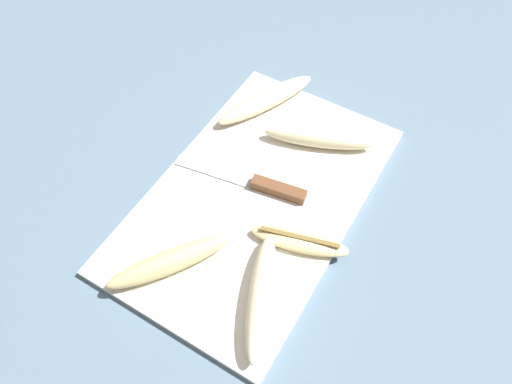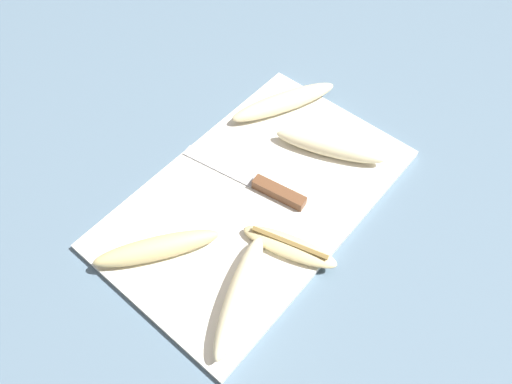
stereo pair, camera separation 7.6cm
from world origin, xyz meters
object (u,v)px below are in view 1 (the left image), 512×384
banana_mellow_near (299,241)px  banana_pale_long (319,138)px  banana_bright_far (261,296)px  banana_cream_curved (266,100)px  knife (264,185)px  banana_spotted_left (169,262)px

banana_mellow_near → banana_pale_long: bearing=18.7°
banana_bright_far → banana_cream_curved: size_ratio=0.93×
banana_bright_far → banana_cream_curved: (0.34, 0.19, -0.00)m
knife → banana_bright_far: banana_bright_far is taller
banana_pale_long → banana_cream_curved: (0.03, 0.13, -0.00)m
banana_spotted_left → banana_cream_curved: size_ratio=0.86×
banana_cream_curved → banana_mellow_near: bearing=-139.9°
banana_pale_long → banana_spotted_left: bearing=166.2°
banana_spotted_left → banana_pale_long: size_ratio=0.93×
banana_bright_far → banana_mellow_near: (0.11, -0.00, -0.01)m
knife → banana_spotted_left: 0.20m
banana_bright_far → knife: bearing=29.1°
banana_pale_long → banana_cream_curved: 0.13m
banana_pale_long → banana_cream_curved: size_ratio=0.93×
banana_spotted_left → banana_cream_curved: (0.36, 0.05, -0.00)m
banana_bright_far → banana_cream_curved: bearing=29.3°
banana_bright_far → banana_mellow_near: 0.11m
banana_bright_far → banana_pale_long: size_ratio=1.01×
knife → banana_cream_curved: banana_cream_curved is taller
knife → banana_spotted_left: banana_spotted_left is taller
banana_bright_far → banana_pale_long: 0.31m
knife → banana_mellow_near: (-0.06, -0.10, 0.00)m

